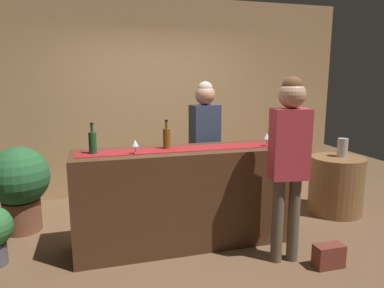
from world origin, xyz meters
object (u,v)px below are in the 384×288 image
object	(u,v)px
wine_glass_mid_counter	(267,137)
round_side_table	(336,185)
wine_bottle_amber	(167,138)
vase_on_side_table	(342,148)
wine_glass_near_customer	(135,143)
potted_plant_tall	(19,183)
wine_bottle_green	(93,142)
customer_sipping	(289,149)
handbag	(329,256)
bartender	(205,136)

from	to	relation	value
wine_glass_mid_counter	round_side_table	size ratio (longest dim) A/B	0.19
wine_bottle_amber	vase_on_side_table	xyz separation A→B (m)	(2.37, 0.27, -0.28)
wine_glass_near_customer	round_side_table	size ratio (longest dim) A/B	0.19
wine_bottle_amber	vase_on_side_table	bearing A→B (deg)	6.55
wine_glass_mid_counter	vase_on_side_table	world-z (taller)	wine_glass_mid_counter
wine_glass_near_customer	vase_on_side_table	world-z (taller)	wine_glass_near_customer
wine_bottle_amber	potted_plant_tall	world-z (taller)	wine_bottle_amber
wine_bottle_green	customer_sipping	world-z (taller)	customer_sipping
wine_bottle_amber	wine_bottle_green	world-z (taller)	same
wine_bottle_green	wine_glass_mid_counter	bearing A→B (deg)	-3.68
customer_sipping	vase_on_side_table	bearing A→B (deg)	43.51
potted_plant_tall	handbag	world-z (taller)	potted_plant_tall
customer_sipping	wine_glass_near_customer	bearing A→B (deg)	167.70
wine_bottle_amber	round_side_table	bearing A→B (deg)	6.24
handbag	wine_bottle_green	bearing A→B (deg)	157.25
round_side_table	vase_on_side_table	bearing A→B (deg)	16.39
wine_bottle_green	round_side_table	distance (m)	3.14
wine_glass_mid_counter	potted_plant_tall	world-z (taller)	wine_glass_mid_counter
wine_bottle_green	wine_glass_near_customer	xyz separation A→B (m)	(0.39, -0.13, -0.01)
wine_glass_mid_counter	vase_on_side_table	bearing A→B (deg)	18.10
wine_bottle_green	vase_on_side_table	bearing A→B (deg)	5.83
wine_bottle_green	vase_on_side_table	xyz separation A→B (m)	(3.10, 0.32, -0.28)
vase_on_side_table	customer_sipping	bearing A→B (deg)	-144.99
vase_on_side_table	potted_plant_tall	size ratio (longest dim) A/B	0.24
wine_glass_near_customer	potted_plant_tall	world-z (taller)	wine_glass_near_customer
customer_sipping	handbag	world-z (taller)	customer_sipping
vase_on_side_table	wine_glass_mid_counter	bearing A→B (deg)	-161.90
wine_bottle_green	handbag	distance (m)	2.47
customer_sipping	vase_on_side_table	world-z (taller)	customer_sipping
wine_bottle_amber	customer_sipping	size ratio (longest dim) A/B	0.17
customer_sipping	round_side_table	world-z (taller)	customer_sipping
wine_glass_mid_counter	potted_plant_tall	distance (m)	2.81
wine_glass_near_customer	wine_bottle_green	bearing A→B (deg)	161.72
vase_on_side_table	potted_plant_tall	bearing A→B (deg)	172.95
bartender	round_side_table	world-z (taller)	bartender
wine_glass_near_customer	vase_on_side_table	distance (m)	2.76
customer_sipping	potted_plant_tall	distance (m)	2.98
wine_bottle_green	wine_glass_mid_counter	distance (m)	1.78
wine_glass_mid_counter	potted_plant_tall	xyz separation A→B (m)	(-2.60, 0.92, -0.56)
bartender	customer_sipping	size ratio (longest dim) A/B	0.97
bartender	potted_plant_tall	world-z (taller)	bartender
bartender	customer_sipping	xyz separation A→B (m)	(0.42, -1.20, 0.04)
wine_glass_mid_counter	handbag	distance (m)	1.30
wine_bottle_amber	wine_glass_near_customer	xyz separation A→B (m)	(-0.34, -0.17, -0.01)
bartender	wine_bottle_green	bearing A→B (deg)	13.88
wine_glass_near_customer	vase_on_side_table	xyz separation A→B (m)	(2.71, 0.44, -0.27)
potted_plant_tall	wine_glass_near_customer	bearing A→B (deg)	-37.49
wine_glass_mid_counter	handbag	xyz separation A→B (m)	(0.29, -0.75, -1.02)
vase_on_side_table	handbag	world-z (taller)	vase_on_side_table
customer_sipping	round_side_table	distance (m)	1.75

